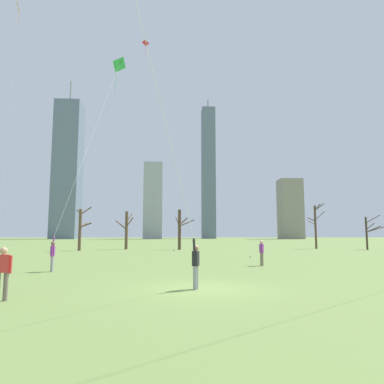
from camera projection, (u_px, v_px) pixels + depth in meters
ground_plane at (202, 289)px, 13.18m from camera, size 400.00×400.00×0.00m
kite_flyer_far_back_green at (76, 188)px, 22.13m from camera, size 2.47×10.40×17.29m
kite_flyer_midfield_left_purple at (187, 229)px, 12.04m from camera, size 3.30×10.41×11.38m
bystander_watching_nearby at (262, 252)px, 22.71m from camera, size 0.35×0.45×1.62m
distant_kite_low_near_trees_red at (149, 68)px, 43.71m from camera, size 4.17×1.14×26.02m
distant_kite_high_overhead_orange at (16, 34)px, 29.64m from camera, size 1.84×3.16×21.41m
bare_tree_leftmost at (368, 232)px, 46.10m from camera, size 1.89×1.89×4.49m
bare_tree_right_of_center at (180, 229)px, 46.39m from camera, size 2.52×1.80×5.21m
bare_tree_far_right_edge at (81, 227)px, 43.71m from camera, size 2.26×1.61×5.44m
bare_tree_center at (316, 225)px, 49.11m from camera, size 2.70×1.40×6.25m
bare_tree_left_of_center at (126, 229)px, 47.50m from camera, size 2.55×1.98×5.05m
skyline_wide_slab at (208, 172)px, 162.22m from camera, size 5.92×7.39×64.43m
skyline_short_annex at (68, 169)px, 150.84m from camera, size 10.62×10.56×68.62m
skyline_slender_spire at (290, 209)px, 147.86m from camera, size 9.18×7.91×24.82m
skyline_mid_tower_right at (153, 200)px, 151.63m from camera, size 7.92×6.02×32.66m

